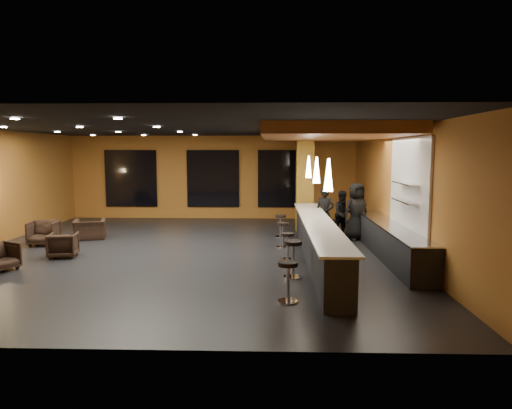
{
  "coord_description": "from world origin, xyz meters",
  "views": [
    {
      "loc": [
        2.41,
        -12.74,
        2.85
      ],
      "look_at": [
        2.0,
        0.5,
        1.3
      ],
      "focal_mm": 32.0,
      "sensor_mm": 36.0,
      "label": 1
    }
  ],
  "objects_px": {
    "pendant_2": "(309,167)",
    "bar_stool_0": "(288,276)",
    "staff_c": "(356,212)",
    "bar_counter": "(317,242)",
    "bar_stool_2": "(287,243)",
    "armchair_c": "(44,233)",
    "pendant_1": "(317,170)",
    "armchair_d": "(90,229)",
    "staff_b": "(343,214)",
    "prep_counter": "(390,241)",
    "bar_stool_4": "(281,223)",
    "bar_stool_3": "(283,232)",
    "staff_a": "(325,214)",
    "pendant_0": "(328,175)",
    "armchair_b": "(63,245)",
    "bar_stool_1": "(293,254)",
    "column": "(305,182)"
  },
  "relations": [
    {
      "from": "pendant_2",
      "to": "bar_stool_0",
      "type": "relative_size",
      "value": 0.9
    },
    {
      "from": "staff_c",
      "to": "bar_counter",
      "type": "bearing_deg",
      "value": -141.62
    },
    {
      "from": "bar_stool_2",
      "to": "staff_c",
      "type": "bearing_deg",
      "value": 50.4
    },
    {
      "from": "armchair_c",
      "to": "staff_c",
      "type": "bearing_deg",
      "value": -2.06
    },
    {
      "from": "pendant_1",
      "to": "armchair_d",
      "type": "relative_size",
      "value": 0.72
    },
    {
      "from": "staff_b",
      "to": "staff_c",
      "type": "bearing_deg",
      "value": -75.5
    },
    {
      "from": "prep_counter",
      "to": "bar_stool_4",
      "type": "xyz_separation_m",
      "value": [
        -2.88,
        2.76,
        0.05
      ]
    },
    {
      "from": "bar_counter",
      "to": "armchair_c",
      "type": "height_order",
      "value": "bar_counter"
    },
    {
      "from": "armchair_d",
      "to": "bar_stool_3",
      "type": "xyz_separation_m",
      "value": [
        6.26,
        -1.13,
        0.16
      ]
    },
    {
      "from": "staff_a",
      "to": "bar_stool_2",
      "type": "xyz_separation_m",
      "value": [
        -1.28,
        -2.64,
        -0.41
      ]
    },
    {
      "from": "pendant_0",
      "to": "bar_stool_2",
      "type": "xyz_separation_m",
      "value": [
        -0.78,
        2.06,
        -1.89
      ]
    },
    {
      "from": "prep_counter",
      "to": "pendant_0",
      "type": "bearing_deg",
      "value": -128.66
    },
    {
      "from": "pendant_1",
      "to": "staff_a",
      "type": "height_order",
      "value": "pendant_1"
    },
    {
      "from": "prep_counter",
      "to": "bar_stool_2",
      "type": "height_order",
      "value": "prep_counter"
    },
    {
      "from": "armchair_d",
      "to": "bar_stool_0",
      "type": "bearing_deg",
      "value": 118.78
    },
    {
      "from": "staff_b",
      "to": "armchair_b",
      "type": "relative_size",
      "value": 2.13
    },
    {
      "from": "bar_stool_1",
      "to": "bar_stool_4",
      "type": "height_order",
      "value": "bar_stool_1"
    },
    {
      "from": "armchair_d",
      "to": "bar_stool_3",
      "type": "height_order",
      "value": "bar_stool_3"
    },
    {
      "from": "armchair_c",
      "to": "bar_stool_3",
      "type": "height_order",
      "value": "same"
    },
    {
      "from": "pendant_1",
      "to": "staff_b",
      "type": "bearing_deg",
      "value": 67.54
    },
    {
      "from": "armchair_c",
      "to": "bar_stool_0",
      "type": "xyz_separation_m",
      "value": [
        7.24,
        -5.09,
        0.13
      ]
    },
    {
      "from": "armchair_b",
      "to": "bar_stool_1",
      "type": "bearing_deg",
      "value": 152.06
    },
    {
      "from": "bar_counter",
      "to": "pendant_1",
      "type": "relative_size",
      "value": 11.43
    },
    {
      "from": "pendant_0",
      "to": "bar_stool_3",
      "type": "xyz_separation_m",
      "value": [
        -0.86,
        3.62,
        -1.87
      ]
    },
    {
      "from": "bar_stool_1",
      "to": "bar_stool_0",
      "type": "bearing_deg",
      "value": -96.12
    },
    {
      "from": "column",
      "to": "bar_stool_2",
      "type": "xyz_separation_m",
      "value": [
        -0.78,
        -4.54,
        -1.29
      ]
    },
    {
      "from": "staff_c",
      "to": "staff_b",
      "type": "bearing_deg",
      "value": 96.06
    },
    {
      "from": "staff_b",
      "to": "armchair_d",
      "type": "bearing_deg",
      "value": 169.64
    },
    {
      "from": "bar_counter",
      "to": "armchair_b",
      "type": "xyz_separation_m",
      "value": [
        -6.83,
        0.19,
        -0.17
      ]
    },
    {
      "from": "armchair_d",
      "to": "bar_stool_0",
      "type": "relative_size",
      "value": 1.25
    },
    {
      "from": "column",
      "to": "staff_c",
      "type": "bearing_deg",
      "value": -48.91
    },
    {
      "from": "bar_stool_3",
      "to": "bar_stool_4",
      "type": "bearing_deg",
      "value": 91.04
    },
    {
      "from": "bar_stool_3",
      "to": "staff_c",
      "type": "bearing_deg",
      "value": 27.16
    },
    {
      "from": "pendant_2",
      "to": "bar_stool_0",
      "type": "bearing_deg",
      "value": -98.07
    },
    {
      "from": "staff_a",
      "to": "bar_counter",
      "type": "bearing_deg",
      "value": -75.91
    },
    {
      "from": "bar_stool_0",
      "to": "bar_stool_1",
      "type": "height_order",
      "value": "bar_stool_1"
    },
    {
      "from": "bar_stool_3",
      "to": "prep_counter",
      "type": "bearing_deg",
      "value": -21.5
    },
    {
      "from": "pendant_0",
      "to": "bar_stool_4",
      "type": "distance_m",
      "value": 5.65
    },
    {
      "from": "armchair_b",
      "to": "staff_a",
      "type": "bearing_deg",
      "value": -172.36
    },
    {
      "from": "bar_counter",
      "to": "bar_stool_1",
      "type": "xyz_separation_m",
      "value": [
        -0.72,
        -1.64,
        0.04
      ]
    },
    {
      "from": "prep_counter",
      "to": "pendant_1",
      "type": "relative_size",
      "value": 8.57
    },
    {
      "from": "staff_b",
      "to": "bar_stool_3",
      "type": "xyz_separation_m",
      "value": [
        -2.06,
        -1.79,
        -0.29
      ]
    },
    {
      "from": "bar_counter",
      "to": "armchair_d",
      "type": "xyz_separation_m",
      "value": [
        -7.11,
        2.75,
        -0.18
      ]
    },
    {
      "from": "bar_stool_0",
      "to": "pendant_1",
      "type": "bearing_deg",
      "value": 76.82
    },
    {
      "from": "pendant_1",
      "to": "bar_stool_3",
      "type": "height_order",
      "value": "pendant_1"
    },
    {
      "from": "staff_a",
      "to": "staff_b",
      "type": "height_order",
      "value": "staff_a"
    },
    {
      "from": "armchair_c",
      "to": "armchair_d",
      "type": "height_order",
      "value": "armchair_c"
    },
    {
      "from": "staff_c",
      "to": "armchair_d",
      "type": "distance_m",
      "value": 8.66
    },
    {
      "from": "column",
      "to": "bar_stool_1",
      "type": "distance_m",
      "value": 6.4
    },
    {
      "from": "armchair_c",
      "to": "bar_stool_1",
      "type": "xyz_separation_m",
      "value": [
        7.42,
        -3.39,
        0.17
      ]
    }
  ]
}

